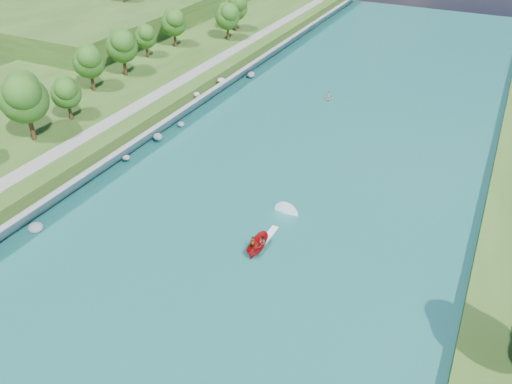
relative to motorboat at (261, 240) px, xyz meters
The scene contains 7 objects.
ground 6.09m from the motorboat, 122.42° to the right, with size 260.00×260.00×0.00m, color #2D5119.
river_water 15.29m from the motorboat, 102.21° to the left, with size 55.00×240.00×0.10m, color #175557.
berm_west 55.29m from the motorboat, 164.34° to the left, with size 45.00×240.00×3.50m, color #2D5119.
riprap_bank 32.25m from the motorboat, 154.34° to the left, with size 4.59×236.00×4.05m.
riverside_path 38.81m from the motorboat, 157.34° to the left, with size 3.00×200.00×0.10m, color gray.
motorboat is the anchor object (origin of this frame).
raft 48.69m from the motorboat, 99.92° to the left, with size 2.26×2.88×1.66m.
Camera 1 is at (24.56, -38.78, 40.43)m, focal length 35.00 mm.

